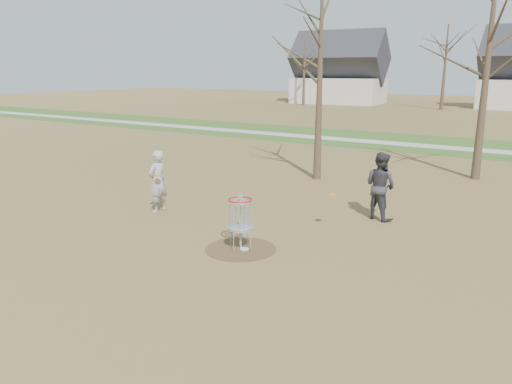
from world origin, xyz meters
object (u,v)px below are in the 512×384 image
player_throwing (380,186)px  disc_grounded (244,249)px  disc_golf_basket (240,214)px  player_standing (158,181)px

player_throwing → disc_grounded: size_ratio=9.25×
player_throwing → disc_golf_basket: bearing=85.2°
player_standing → disc_golf_basket: (4.10, -1.41, -0.07)m
player_standing → player_throwing: size_ratio=0.96×
player_throwing → disc_grounded: bearing=86.3°
disc_grounded → player_standing: bearing=161.5°
disc_grounded → player_throwing: bearing=66.5°
player_standing → disc_grounded: 4.54m
player_throwing → disc_golf_basket: size_ratio=1.51×
disc_grounded → disc_golf_basket: 0.90m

